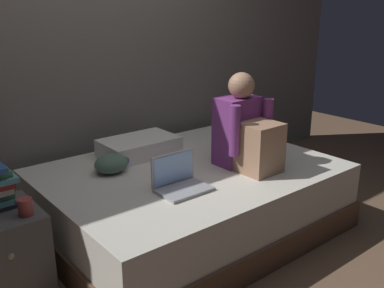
# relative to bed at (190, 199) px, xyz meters

# --- Properties ---
(ground_plane) EXTENTS (8.00, 8.00, 0.00)m
(ground_plane) POSITION_rel_bed_xyz_m (-0.20, -0.30, -0.24)
(ground_plane) COLOR brown
(wall_back) EXTENTS (5.60, 0.10, 2.70)m
(wall_back) POSITION_rel_bed_xyz_m (-0.20, 0.90, 1.11)
(wall_back) COLOR slate
(wall_back) RESTS_ON ground_plane
(bed) EXTENTS (2.00, 1.50, 0.48)m
(bed) POSITION_rel_bed_xyz_m (0.00, 0.00, 0.00)
(bed) COLOR brown
(bed) RESTS_ON ground_plane
(nightstand) EXTENTS (0.44, 0.46, 0.53)m
(nightstand) POSITION_rel_bed_xyz_m (-1.30, 0.03, 0.02)
(nightstand) COLOR #474442
(nightstand) RESTS_ON ground_plane
(person_sitting) EXTENTS (0.39, 0.44, 0.66)m
(person_sitting) POSITION_rel_bed_xyz_m (0.31, -0.23, 0.49)
(person_sitting) COLOR #75337A
(person_sitting) RESTS_ON bed
(laptop) EXTENTS (0.32, 0.23, 0.22)m
(laptop) POSITION_rel_bed_xyz_m (-0.29, -0.26, 0.30)
(laptop) COLOR #9EA0A5
(laptop) RESTS_ON bed
(pillow) EXTENTS (0.56, 0.36, 0.13)m
(pillow) POSITION_rel_bed_xyz_m (-0.13, 0.45, 0.31)
(pillow) COLOR silver
(pillow) RESTS_ON bed
(mug) EXTENTS (0.08, 0.08, 0.09)m
(mug) POSITION_rel_bed_xyz_m (-1.17, -0.09, 0.33)
(mug) COLOR #933833
(mug) RESTS_ON nightstand
(clothes_pile) EXTENTS (0.30, 0.27, 0.13)m
(clothes_pile) POSITION_rel_bed_xyz_m (-0.44, 0.30, 0.30)
(clothes_pile) COLOR #4C6B56
(clothes_pile) RESTS_ON bed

